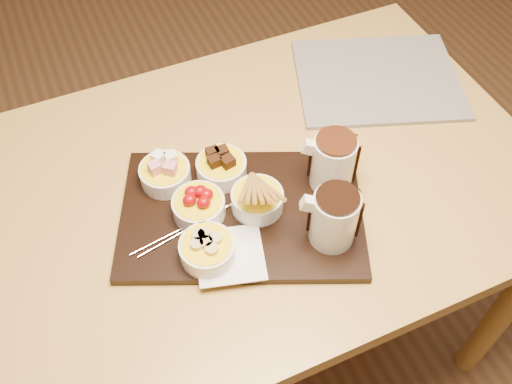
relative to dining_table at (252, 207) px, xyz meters
name	(u,v)px	position (x,y,z in m)	size (l,w,h in m)	color
ground	(253,332)	(0.00, 0.00, -0.65)	(5.00, 5.00, 0.00)	brown
dining_table	(252,207)	(0.00, 0.00, 0.00)	(1.20, 0.80, 0.75)	tan
serving_board	(242,213)	(-0.05, -0.08, 0.11)	(0.46, 0.30, 0.02)	black
napkin	(230,255)	(-0.11, -0.16, 0.12)	(0.12, 0.12, 0.00)	white
bowl_marshmallows	(165,174)	(-0.16, 0.05, 0.14)	(0.10, 0.10, 0.04)	white
bowl_cake	(222,168)	(-0.06, 0.02, 0.14)	(0.10, 0.10, 0.04)	white
bowl_strawberries	(199,207)	(-0.13, -0.05, 0.14)	(0.10, 0.10, 0.04)	white
bowl_biscotti	(257,200)	(-0.02, -0.08, 0.14)	(0.10, 0.10, 0.04)	white
bowl_bananas	(207,250)	(-0.15, -0.15, 0.14)	(0.10, 0.10, 0.04)	white
pitcher_dark_chocolate	(334,218)	(0.07, -0.20, 0.17)	(0.08, 0.08, 0.11)	silver
pitcher_milk_chocolate	(333,163)	(0.13, -0.08, 0.17)	(0.08, 0.08, 0.11)	silver
fondue_skewers	(193,223)	(-0.15, -0.07, 0.12)	(0.26, 0.03, 0.01)	silver
newspaper	(378,79)	(0.39, 0.15, 0.10)	(0.37, 0.30, 0.01)	beige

